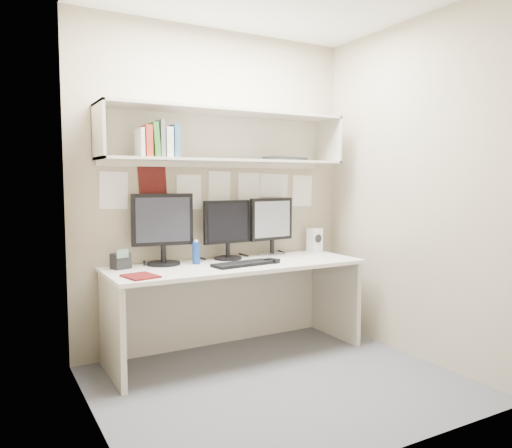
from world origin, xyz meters
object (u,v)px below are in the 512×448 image
monitor_left (163,227)px  keyboard (243,264)px  desk_phone (121,261)px  monitor_right (272,225)px  desk (236,309)px  speaker (315,240)px  maroon_notebook (140,276)px  monitor_center (227,227)px

monitor_left → keyboard: (0.52, -0.33, -0.28)m
desk_phone → monitor_right: bearing=-15.9°
desk → speaker: bearing=13.4°
desk → monitor_right: bearing=25.9°
monitor_left → maroon_notebook: bearing=-116.7°
desk → speaker: size_ratio=9.47×
keyboard → speaker: bearing=13.4°
monitor_left → desk: bearing=-13.7°
monitor_center → desk_phone: (-0.88, -0.03, -0.20)m
monitor_left → speaker: (1.42, -0.00, -0.18)m
monitor_center → monitor_left: bearing=177.1°
keyboard → speaker: (0.90, 0.33, 0.09)m
desk → keyboard: 0.39m
monitor_center → monitor_right: size_ratio=0.98×
monitor_left → monitor_right: size_ratio=1.10×
speaker → monitor_center: bearing=172.8°
keyboard → desk_phone: size_ratio=3.22×
desk → monitor_center: bearing=82.4°
monitor_right → desk_phone: 1.32m
monitor_center → keyboard: bearing=-98.1°
monitor_left → maroon_notebook: monitor_left is taller
monitor_right → keyboard: (-0.45, -0.33, -0.26)m
keyboard → maroon_notebook: size_ratio=2.05×
speaker → monitor_right: bearing=172.5°
monitor_center → keyboard: (-0.03, -0.33, -0.25)m
monitor_center → speaker: (0.87, -0.00, -0.16)m
monitor_center → maroon_notebook: (-0.84, -0.41, -0.26)m
keyboard → speaker: size_ratio=2.27×
monitor_center → desk_phone: bearing=178.7°
monitor_center → maroon_notebook: 0.97m
monitor_left → maroon_notebook: (-0.30, -0.41, -0.28)m
desk → maroon_notebook: size_ratio=8.54×
monitor_right → speaker: bearing=-6.8°
desk → maroon_notebook: (-0.81, -0.19, 0.37)m
keyboard → speaker: speaker is taller
speaker → desk_phone: bearing=173.7°
monitor_left → keyboard: 0.67m
monitor_right → desk_phone: bearing=174.8°
desk → maroon_notebook: 0.91m
keyboard → monitor_left: bearing=140.9°
maroon_notebook → desk_phone: 0.39m
monitor_left → monitor_center: bearing=9.3°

